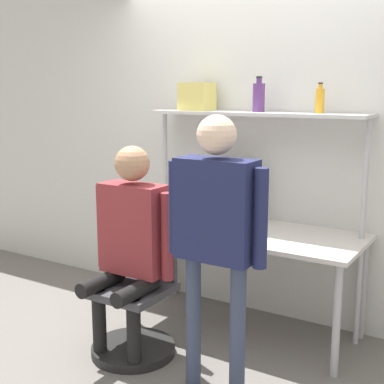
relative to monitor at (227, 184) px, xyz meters
The scene contains 13 objects.
ground_plane 1.23m from the monitor, 67.99° to the right, with size 12.00×12.00×0.00m, color slate.
wall_back 0.44m from the monitor, 32.25° to the left, with size 8.00×0.06×2.70m.
desk 0.49m from the monitor, 43.27° to the right, with size 1.73×0.73×0.76m.
shelf_unit 0.44m from the monitor, ahead, with size 1.64×0.32×1.58m.
monitor is the anchor object (origin of this frame).
laptop 0.45m from the monitor, 107.94° to the right, with size 0.35×0.23×0.22m.
cell_phone 0.55m from the monitor, 71.39° to the right, with size 0.07×0.15×0.01m.
office_chair 1.20m from the monitor, 100.72° to the right, with size 0.56×0.56×0.92m.
person_seated 1.01m from the monitor, 100.22° to the right, with size 0.60×0.47×1.40m.
person_standing 1.18m from the monitor, 64.79° to the right, with size 0.62×0.22×1.61m.
bottle_purple 0.72m from the monitor, ahead, with size 0.09×0.09×0.25m.
bottle_amber 0.97m from the monitor, ahead, with size 0.06×0.06×0.21m.
storage_box 0.71m from the monitor, behind, with size 0.23×0.20×0.21m.
Camera 1 is at (1.66, -2.96, 1.75)m, focal length 50.00 mm.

